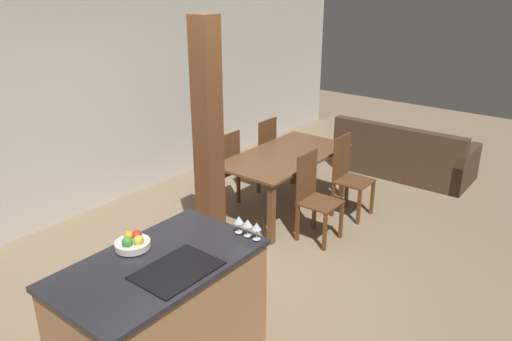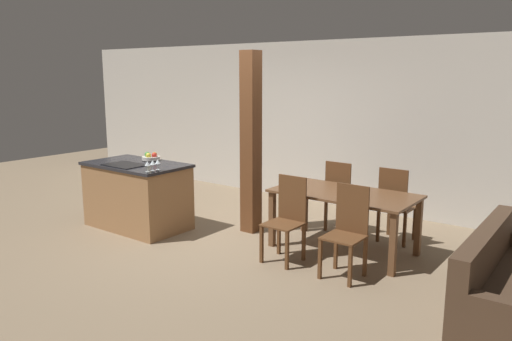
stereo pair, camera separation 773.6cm
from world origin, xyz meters
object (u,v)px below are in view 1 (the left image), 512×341
object	(u,v)px
kitchen_island	(163,316)
dining_chair_far_left	(223,168)
wine_glass_middle	(248,223)
dining_chair_near_right	(348,175)
dining_table	(285,162)
timber_post	(208,146)
wine_glass_far	(239,220)
dining_chair_far_right	(261,152)
couch	(403,157)
wine_glass_near	(257,227)
fruit_bowl	(133,242)
dining_chair_near_left	(314,196)

from	to	relation	value
kitchen_island	dining_chair_far_left	world-z (taller)	dining_chair_far_left
wine_glass_middle	dining_chair_near_right	distance (m)	2.62
dining_table	timber_post	distance (m)	1.52
kitchen_island	timber_post	distance (m)	1.80
wine_glass_far	dining_chair_far_right	xyz separation A→B (m)	(2.52, 1.74, -0.53)
timber_post	dining_table	bearing A→B (deg)	2.32
dining_chair_near_right	dining_chair_far_left	size ratio (longest dim) A/B	1.00
kitchen_island	wine_glass_far	bearing A→B (deg)	-15.56
kitchen_island	couch	size ratio (longest dim) A/B	0.75
wine_glass_near	wine_glass_far	world-z (taller)	same
fruit_bowl	wine_glass_far	distance (m)	0.80
dining_chair_near_left	timber_post	xyz separation A→B (m)	(-1.01, 0.62, 0.72)
wine_glass_middle	dining_chair_far_right	bearing A→B (deg)	35.94
dining_chair_far_left	dining_chair_far_right	bearing A→B (deg)	-180.00
kitchen_island	timber_post	world-z (taller)	timber_post
wine_glass_middle	dining_chair_near_left	bearing A→B (deg)	15.35
wine_glass_middle	dining_chair_far_left	xyz separation A→B (m)	(1.75, 1.83, -0.53)
wine_glass_near	couch	bearing A→B (deg)	7.58
wine_glass_near	couch	size ratio (longest dim) A/B	0.07
kitchen_island	dining_table	xyz separation A→B (m)	(2.79, 0.89, 0.18)
timber_post	dining_chair_near_right	bearing A→B (deg)	-19.14
kitchen_island	dining_chair_far_left	size ratio (longest dim) A/B	1.48
dining_chair_near_left	timber_post	distance (m)	1.38
dining_chair_far_left	couch	distance (m)	2.83
fruit_bowl	dining_chair_far_right	size ratio (longest dim) A/B	0.26
couch	dining_chair_far_left	bearing A→B (deg)	60.11
wine_glass_middle	couch	size ratio (longest dim) A/B	0.07
fruit_bowl	dining_chair_far_left	distance (m)	2.77
kitchen_island	dining_table	world-z (taller)	kitchen_island
kitchen_island	wine_glass_near	bearing A→B (deg)	-28.46
wine_glass_near	timber_post	distance (m)	1.41
dining_chair_near_left	dining_chair_far_left	xyz separation A→B (m)	(0.00, 1.35, 0.00)
dining_chair_near_right	dining_chair_far_right	xyz separation A→B (m)	(0.00, 1.35, 0.00)
wine_glass_middle	fruit_bowl	bearing A→B (deg)	140.38
wine_glass_middle	dining_chair_far_left	world-z (taller)	wine_glass_middle
dining_chair_near_left	timber_post	size ratio (longest dim) A/B	0.40
kitchen_island	dining_chair_far_right	size ratio (longest dim) A/B	1.48
wine_glass_middle	dining_chair_near_right	bearing A→B (deg)	10.77
kitchen_island	dining_chair_far_right	world-z (taller)	dining_chair_far_right
dining_chair_near_left	couch	bearing A→B (deg)	-0.11
couch	dining_chair_far_right	bearing A→B (deg)	50.22
wine_glass_middle	dining_chair_far_left	bearing A→B (deg)	46.31
fruit_bowl	dining_chair_near_left	bearing A→B (deg)	-1.50
wine_glass_far	dining_table	size ratio (longest dim) A/B	0.08
wine_glass_far	couch	distance (m)	4.31
dining_table	dining_chair_far_left	distance (m)	0.79
wine_glass_middle	dining_chair_near_left	world-z (taller)	wine_glass_middle
dining_chair_near_left	kitchen_island	bearing A→B (deg)	-175.01
kitchen_island	couch	distance (m)	4.89
fruit_bowl	wine_glass_middle	bearing A→B (deg)	-39.62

